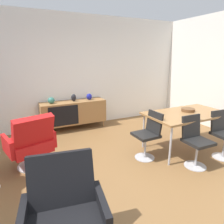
{
  "coord_description": "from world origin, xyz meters",
  "views": [
    {
      "loc": [
        -1.32,
        -2.45,
        1.8
      ],
      "look_at": [
        0.02,
        0.29,
        0.94
      ],
      "focal_mm": 31.78,
      "sensor_mm": 36.0,
      "label": 1
    }
  ],
  "objects": [
    {
      "name": "vase_sculptural_dark",
      "position": [
        -0.06,
        2.3,
        0.81
      ],
      "size": [
        0.12,
        0.12,
        0.18
      ],
      "color": "black",
      "rests_on": "sideboard"
    },
    {
      "name": "vase_ceramic_small",
      "position": [
        -0.61,
        2.3,
        0.79
      ],
      "size": [
        0.16,
        0.16,
        0.15
      ],
      "color": "#337266",
      "rests_on": "sideboard"
    },
    {
      "name": "sideboard",
      "position": [
        -0.08,
        2.3,
        0.44
      ],
      "size": [
        1.6,
        0.45,
        0.72
      ],
      "color": "olive",
      "rests_on": "ground_plane"
    },
    {
      "name": "wall_back",
      "position": [
        0.0,
        2.6,
        1.4
      ],
      "size": [
        6.8,
        0.12,
        2.8
      ],
      "primitive_type": "cube",
      "color": "white",
      "rests_on": "ground_plane"
    },
    {
      "name": "lounge_chair_red",
      "position": [
        -1.21,
        0.78,
        0.47
      ],
      "size": [
        0.83,
        0.79,
        0.95
      ],
      "color": "red",
      "rests_on": "ground_plane"
    },
    {
      "name": "wooden_bowl_on_table",
      "position": [
        1.71,
        0.31,
        0.77
      ],
      "size": [
        0.26,
        0.26,
        0.06
      ],
      "primitive_type": "cylinder",
      "color": "brown",
      "rests_on": "dining_table"
    },
    {
      "name": "dining_chair_near_window",
      "position": [
        0.72,
        0.24,
        0.47
      ],
      "size": [
        0.43,
        0.41,
        0.86
      ],
      "color": "black",
      "rests_on": "ground_plane"
    },
    {
      "name": "armchair_black_shell",
      "position": [
        -1.06,
        -0.96,
        0.47
      ],
      "size": [
        0.79,
        0.74,
        0.95
      ],
      "color": "black",
      "rests_on": "ground_plane"
    },
    {
      "name": "vase_cobalt",
      "position": [
        0.34,
        2.3,
        0.8
      ],
      "size": [
        0.14,
        0.14,
        0.16
      ],
      "color": "navy",
      "rests_on": "sideboard"
    },
    {
      "name": "dining_chair_front_right",
      "position": [
        1.96,
        -0.32,
        0.47
      ],
      "size": [
        0.42,
        0.44,
        0.86
      ],
      "color": "black",
      "rests_on": "ground_plane"
    },
    {
      "name": "dining_table",
      "position": [
        1.61,
        0.24,
        0.7
      ],
      "size": [
        1.6,
        0.9,
        0.74
      ],
      "color": "olive",
      "rests_on": "ground_plane"
    },
    {
      "name": "ground_plane",
      "position": [
        0.0,
        0.0,
        0.0
      ],
      "size": [
        8.32,
        8.32,
        0.0
      ],
      "primitive_type": "plane",
      "color": "brown"
    },
    {
      "name": "dining_chair_front_left",
      "position": [
        1.26,
        -0.32,
        0.47
      ],
      "size": [
        0.41,
        0.43,
        0.86
      ],
      "color": "black",
      "rests_on": "ground_plane"
    }
  ]
}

